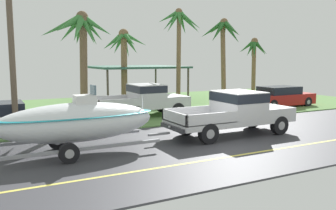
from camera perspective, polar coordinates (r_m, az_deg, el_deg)
The scene contains 12 objects.
ground at distance 21.29m, azimuth -5.13°, elevation -1.33°, with size 36.00×22.00×0.11m.
pickup_truck_towing at distance 15.51m, azimuth 11.08°, elevation -0.86°, with size 5.77×2.04×1.85m.
boat_on_trailer at distance 12.47m, azimuth -14.37°, elevation -2.63°, with size 6.51×2.19×2.35m.
parked_pickup_background at distance 19.81m, azimuth -3.58°, elevation 1.02°, with size 5.57×2.09×1.82m.
parked_sedan_far at distance 25.04m, azimuth 17.60°, elevation 1.25°, with size 4.53×1.89×1.38m.
carport_awning at distance 26.91m, azimuth -5.31°, elevation 5.98°, with size 6.55×5.93×2.66m.
palm_tree_near_left at distance 17.38m, azimuth -13.88°, elevation 10.50°, with size 3.19×3.40×5.44m.
palm_tree_near_right at distance 26.80m, azimuth 8.83°, elevation 10.76°, with size 2.76×2.93×6.13m.
palm_tree_mid at distance 24.90m, azimuth 1.91°, elevation 11.84°, with size 3.22×2.98×6.61m.
palm_tree_far_left at distance 24.06m, azimuth -7.13°, elevation 8.81°, with size 2.51×3.06×5.17m.
palm_tree_far_right at distance 30.18m, azimuth 13.59°, elevation 8.06°, with size 2.30×2.38×4.90m.
utility_pole at distance 15.82m, azimuth -23.92°, elevation 11.81°, with size 0.24×1.80×8.91m.
Camera 1 is at (-8.01, -11.07, 3.26)m, focal length 38.12 mm.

